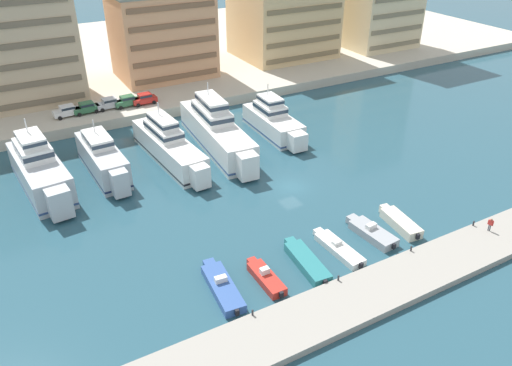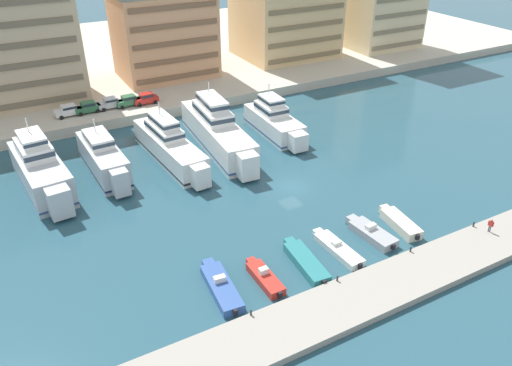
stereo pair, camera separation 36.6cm
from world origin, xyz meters
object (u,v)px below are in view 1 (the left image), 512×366
Objects in this scene: motorboat_white_center_left at (338,248)px; motorboat_grey_center at (372,232)px; yacht_white_center at (273,121)px; car_silver_mid_left at (109,103)px; yacht_silver_far_left at (40,171)px; yacht_white_mid_left at (169,146)px; yacht_silver_left at (103,159)px; motorboat_teal_mid_left at (306,262)px; yacht_white_center_left at (216,130)px; motorboat_cream_center_right at (400,222)px; motorboat_red_left at (266,277)px; car_white_far_left at (67,111)px; car_red_center at (144,98)px; car_green_left at (86,107)px; pedestrian_near_edge at (491,223)px; car_green_center_left at (127,101)px; motorboat_blue_far_left at (222,287)px.

motorboat_white_center_left is 1.08× the size of motorboat_grey_center.
car_silver_mid_left is at bearing 138.18° from yacht_white_center.
yacht_white_mid_left is at bearing -0.90° from yacht_silver_far_left.
motorboat_teal_mid_left is (12.69, -28.64, -1.70)m from yacht_silver_left.
yacht_white_center_left is 3.48× the size of motorboat_cream_center_right.
yacht_white_mid_left is 3.01× the size of motorboat_cream_center_right.
yacht_white_mid_left is 28.24m from motorboat_red_left.
car_white_far_left is at bearing 117.50° from yacht_white_mid_left.
motorboat_grey_center is 1.64× the size of car_red_center.
motorboat_teal_mid_left is at bearing -66.11° from yacht_silver_left.
car_silver_mid_left is (-2.27, 47.09, 2.19)m from motorboat_red_left.
car_green_left and car_red_center have the same top height.
motorboat_white_center_left is 16.81m from pedestrian_near_edge.
motorboat_cream_center_right is (8.69, 0.24, 0.16)m from motorboat_white_center_left.
car_white_far_left reaches higher than motorboat_grey_center.
car_red_center reaches higher than motorboat_white_center_left.
yacht_silver_far_left reaches higher than motorboat_white_center_left.
car_silver_mid_left is 1.01× the size of car_red_center.
car_green_left is 2.68× the size of pedestrian_near_edge.
car_silver_mid_left is 2.69× the size of pedestrian_near_edge.
car_green_left reaches higher than motorboat_teal_mid_left.
car_white_far_left is (-0.93, 18.35, 0.47)m from yacht_silver_left.
car_green_center_left is (2.87, -0.41, 0.00)m from car_silver_mid_left.
car_green_left is at bearing 107.65° from motorboat_white_center_left.
motorboat_grey_center reaches higher than motorboat_blue_far_left.
pedestrian_near_edge is at bearing -65.23° from car_green_center_left.
car_white_far_left is 1.01× the size of car_green_left.
car_green_left is at bearing 62.21° from yacht_silver_far_left.
car_green_center_left is (16.28, 18.25, 0.01)m from yacht_silver_far_left.
motorboat_white_center_left is at bearing -76.56° from car_silver_mid_left.
pedestrian_near_edge is at bearing -29.15° from motorboat_grey_center.
yacht_white_mid_left reaches higher than car_silver_mid_left.
motorboat_teal_mid_left is 1.83× the size of car_green_left.
motorboat_red_left reaches higher than motorboat_white_center_left.
car_white_far_left reaches higher than motorboat_teal_mid_left.
motorboat_white_center_left is (24.57, -28.08, -2.25)m from yacht_silver_far_left.
yacht_silver_far_left is at bearing 140.07° from motorboat_cream_center_right.
car_red_center is (9.39, -0.62, 0.00)m from car_green_left.
motorboat_blue_far_left is 29.53m from pedestrian_near_edge.
motorboat_white_center_left is at bearing -72.35° from car_green_left.
yacht_white_center is at bearing 100.84° from pedestrian_near_edge.
yacht_white_mid_left is (8.89, -0.52, 0.02)m from yacht_silver_left.
motorboat_teal_mid_left is 4.19m from motorboat_white_center_left.
motorboat_blue_far_left is (-22.27, -28.04, -1.57)m from yacht_white_center.
yacht_silver_far_left is 4.22× the size of car_silver_mid_left.
motorboat_white_center_left is at bearing -83.26° from car_red_center.
yacht_silver_far_left is 2.61× the size of motorboat_grey_center.
yacht_white_mid_left is 17.17m from yacht_white_center.
pedestrian_near_edge is (30.56, -52.34, -0.99)m from car_green_left.
yacht_white_center is at bearing 2.40° from yacht_white_mid_left.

